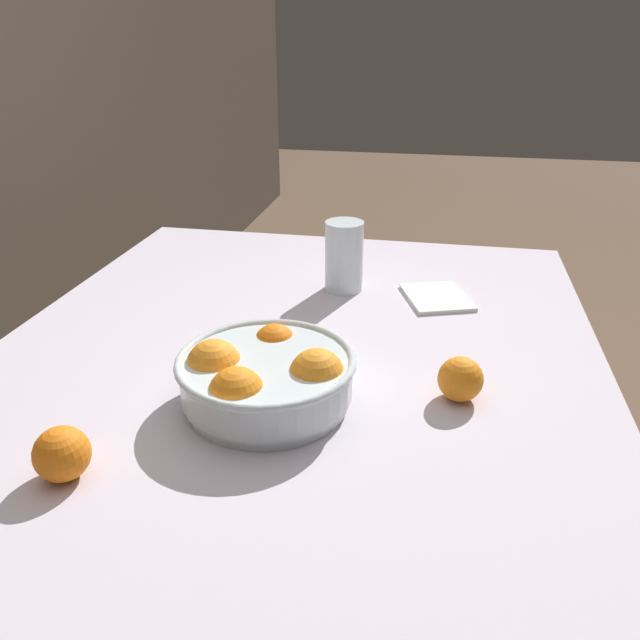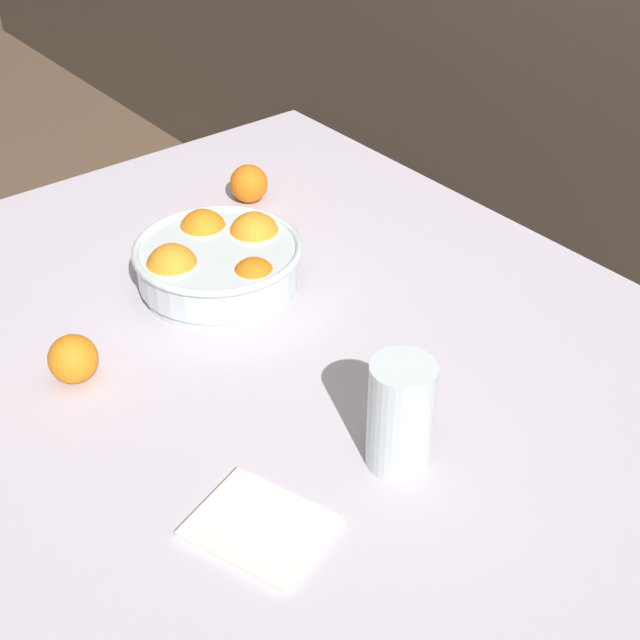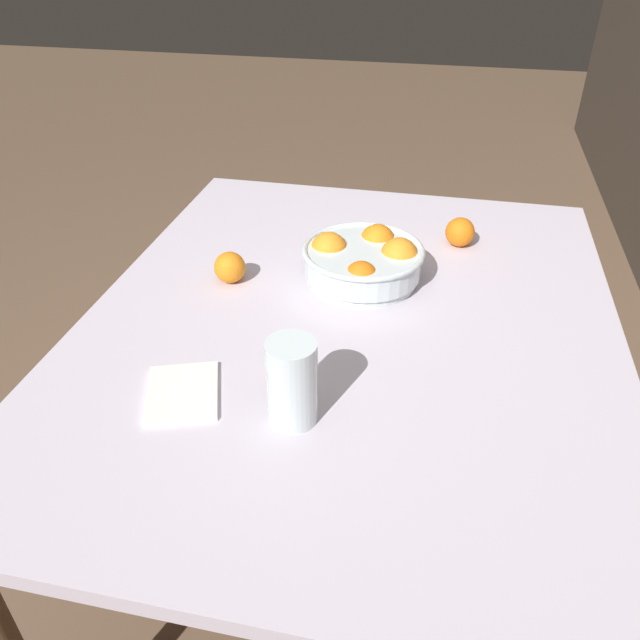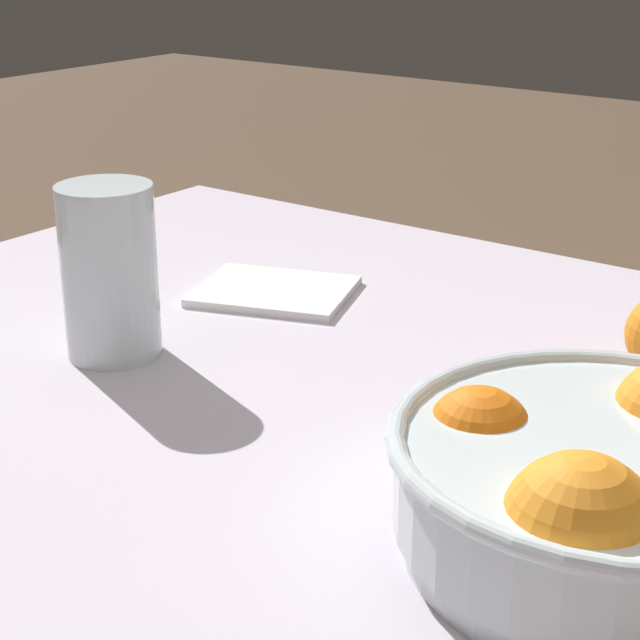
{
  "view_description": "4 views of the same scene",
  "coord_description": "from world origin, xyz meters",
  "px_view_note": "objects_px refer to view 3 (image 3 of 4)",
  "views": [
    {
      "loc": [
        -0.91,
        -0.23,
        1.27
      ],
      "look_at": [
        0.04,
        -0.04,
        0.81
      ],
      "focal_mm": 35.0,
      "sensor_mm": 36.0,
      "label": 1
    },
    {
      "loc": [
        0.87,
        -0.61,
        1.54
      ],
      "look_at": [
        0.09,
        0.01,
        0.83
      ],
      "focal_mm": 50.0,
      "sensor_mm": 36.0,
      "label": 2
    },
    {
      "loc": [
        1.03,
        0.16,
        1.45
      ],
      "look_at": [
        0.11,
        -0.04,
        0.82
      ],
      "focal_mm": 35.0,
      "sensor_mm": 36.0,
      "label": 3
    },
    {
      "loc": [
        -0.34,
        0.53,
        1.11
      ],
      "look_at": [
        0.09,
        -0.04,
        0.84
      ],
      "focal_mm": 60.0,
      "sensor_mm": 36.0,
      "label": 4
    }
  ],
  "objects_px": {
    "juice_glass": "(292,386)",
    "orange_loose_front": "(460,232)",
    "fruit_bowl": "(364,260)",
    "orange_loose_near_bowl": "(230,267)"
  },
  "relations": [
    {
      "from": "juice_glass",
      "to": "orange_loose_front",
      "type": "bearing_deg",
      "value": 159.96
    },
    {
      "from": "fruit_bowl",
      "to": "juice_glass",
      "type": "xyz_separation_m",
      "value": [
        0.46,
        -0.04,
        0.02
      ]
    },
    {
      "from": "fruit_bowl",
      "to": "orange_loose_near_bowl",
      "type": "xyz_separation_m",
      "value": [
        0.07,
        -0.28,
        -0.01
      ]
    },
    {
      "from": "orange_loose_near_bowl",
      "to": "orange_loose_front",
      "type": "distance_m",
      "value": 0.56
    },
    {
      "from": "fruit_bowl",
      "to": "juice_glass",
      "type": "distance_m",
      "value": 0.46
    },
    {
      "from": "orange_loose_front",
      "to": "juice_glass",
      "type": "bearing_deg",
      "value": -20.04
    },
    {
      "from": "juice_glass",
      "to": "orange_loose_near_bowl",
      "type": "bearing_deg",
      "value": -148.72
    },
    {
      "from": "orange_loose_near_bowl",
      "to": "fruit_bowl",
      "type": "bearing_deg",
      "value": 103.71
    },
    {
      "from": "fruit_bowl",
      "to": "orange_loose_front",
      "type": "relative_size",
      "value": 3.78
    },
    {
      "from": "juice_glass",
      "to": "orange_loose_front",
      "type": "distance_m",
      "value": 0.71
    }
  ]
}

